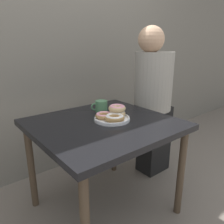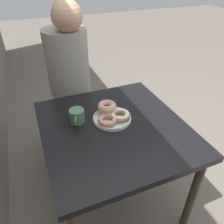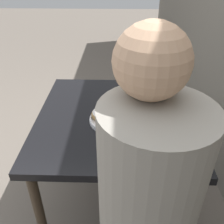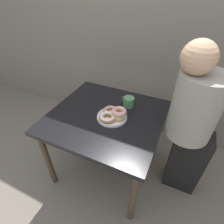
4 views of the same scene
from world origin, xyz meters
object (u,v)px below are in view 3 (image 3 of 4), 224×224
object	(u,v)px
dining_table	(115,127)
coffee_mug	(153,122)
donut_plate	(112,117)
person_figure	(148,218)

from	to	relation	value
dining_table	coffee_mug	world-z (taller)	coffee_mug
donut_plate	coffee_mug	xyz separation A→B (m)	(0.05, 0.21, 0.01)
donut_plate	person_figure	world-z (taller)	person_figure
dining_table	person_figure	world-z (taller)	person_figure
coffee_mug	person_figure	distance (m)	0.54
dining_table	donut_plate	size ratio (longest dim) A/B	3.43
donut_plate	coffee_mug	size ratio (longest dim) A/B	2.13
donut_plate	person_figure	distance (m)	0.60
coffee_mug	dining_table	bearing A→B (deg)	-121.97
coffee_mug	donut_plate	bearing A→B (deg)	-103.72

